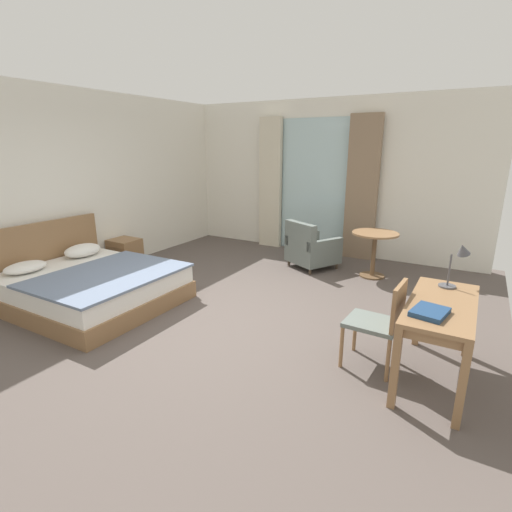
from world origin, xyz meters
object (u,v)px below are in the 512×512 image
at_px(writing_desk, 441,313).
at_px(armchair_by_window, 311,249).
at_px(bed, 89,284).
at_px(desk_lamp, 459,258).
at_px(round_cafe_table, 375,244).
at_px(desk_chair, 381,320).
at_px(nightstand, 125,253).
at_px(closed_book, 430,312).

relative_size(writing_desk, armchair_by_window, 1.32).
bearing_deg(bed, desk_lamp, 11.89).
bearing_deg(round_cafe_table, desk_chair, -75.22).
xyz_separation_m(desk_chair, armchair_by_window, (-1.73, 2.57, -0.16)).
relative_size(bed, round_cafe_table, 2.87).
xyz_separation_m(nightstand, round_cafe_table, (3.77, 1.62, 0.29)).
xyz_separation_m(desk_lamp, round_cafe_table, (-1.23, 2.06, -0.47)).
xyz_separation_m(armchair_by_window, round_cafe_table, (1.03, 0.06, 0.20)).
height_order(bed, writing_desk, bed).
bearing_deg(writing_desk, desk_chair, -173.15).
relative_size(nightstand, closed_book, 1.63).
bearing_deg(bed, nightstand, 121.00).
distance_m(bed, armchair_by_window, 3.48).
xyz_separation_m(writing_desk, round_cafe_table, (-1.17, 2.57, -0.11)).
xyz_separation_m(closed_book, armchair_by_window, (-2.13, 2.82, -0.43)).
bearing_deg(armchair_by_window, round_cafe_table, 3.39).
bearing_deg(closed_book, bed, -168.04).
height_order(closed_book, round_cafe_table, closed_book).
bearing_deg(nightstand, armchair_by_window, 29.63).
bearing_deg(desk_lamp, armchair_by_window, 138.52).
bearing_deg(armchair_by_window, desk_lamp, -41.48).
distance_m(nightstand, writing_desk, 5.05).
relative_size(desk_lamp, round_cafe_table, 0.60).
bearing_deg(bed, round_cafe_table, 44.71).
bearing_deg(nightstand, closed_book, -14.57).
bearing_deg(closed_book, desk_chair, 158.76).
bearing_deg(nightstand, desk_lamp, -5.04).
height_order(writing_desk, desk_lamp, desk_lamp).
relative_size(writing_desk, closed_book, 4.11).
relative_size(bed, closed_book, 6.79).
distance_m(writing_desk, desk_lamp, 0.63).
relative_size(nightstand, armchair_by_window, 0.52).
height_order(writing_desk, armchair_by_window, armchair_by_window).
xyz_separation_m(desk_chair, closed_book, (0.41, -0.26, 0.27)).
xyz_separation_m(bed, round_cafe_table, (2.98, 2.95, 0.28)).
bearing_deg(desk_lamp, closed_book, -98.88).
height_order(nightstand, writing_desk, writing_desk).
bearing_deg(armchair_by_window, writing_desk, -48.78).
bearing_deg(desk_lamp, nightstand, 174.96).
xyz_separation_m(writing_desk, desk_lamp, (0.06, 0.51, 0.37)).
distance_m(nightstand, armchair_by_window, 3.15).
xyz_separation_m(bed, desk_lamp, (4.20, 0.89, 0.75)).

